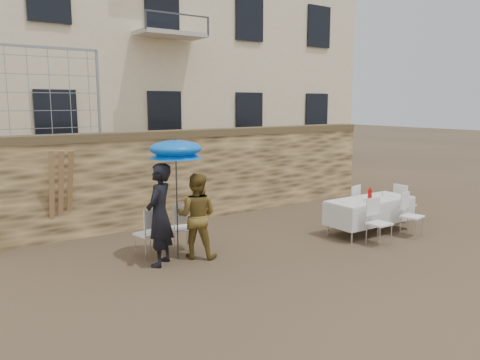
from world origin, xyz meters
TOP-DOWN VIEW (x-y plane):
  - ground at (0.00, 0.00)m, footprint 80.00×80.00m
  - stone_wall at (0.00, 5.00)m, footprint 13.00×0.50m
  - chain_link_fence at (-3.00, 5.00)m, footprint 3.20×0.06m
  - man_suit at (-1.31, 2.25)m, footprint 0.80×0.78m
  - woman_dress at (-0.56, 2.25)m, footprint 0.99×0.98m
  - umbrella at (-0.91, 2.35)m, footprint 0.99×0.99m
  - couple_chair_left at (-1.31, 2.80)m, footprint 0.57×0.57m
  - couple_chair_right at (-0.61, 2.80)m, footprint 0.56×0.56m
  - banquet_table at (3.48, 1.52)m, footprint 2.10×0.85m
  - soda_bottle at (3.28, 1.37)m, footprint 0.09×0.09m
  - table_chair_front_left at (2.88, 0.77)m, footprint 0.48×0.48m
  - table_chair_front_right at (3.98, 0.77)m, footprint 0.57×0.57m
  - table_chair_back at (3.68, 2.32)m, footprint 0.57×0.57m
  - table_chair_side at (4.88, 1.62)m, footprint 0.49×0.49m
  - wood_planks at (-2.28, 4.64)m, footprint 0.70×0.20m

SIDE VIEW (x-z plane):
  - ground at x=0.00m, z-range 0.00..0.00m
  - couple_chair_left at x=-1.31m, z-range 0.00..0.96m
  - couple_chair_right at x=-0.61m, z-range 0.00..0.96m
  - table_chair_front_left at x=2.88m, z-range 0.00..0.96m
  - table_chair_front_right at x=3.98m, z-range 0.00..0.96m
  - table_chair_back at x=3.68m, z-range 0.00..0.96m
  - table_chair_side at x=4.88m, z-range 0.00..0.96m
  - banquet_table at x=3.48m, z-range 0.34..1.12m
  - woman_dress at x=-0.56m, z-range 0.00..1.61m
  - soda_bottle at x=3.28m, z-range 0.77..1.04m
  - man_suit at x=-1.31m, z-range 0.00..1.85m
  - wood_planks at x=-2.28m, z-range 0.00..2.00m
  - stone_wall at x=0.00m, z-range 0.00..2.20m
  - umbrella at x=-0.91m, z-range 0.95..3.08m
  - chain_link_fence at x=-3.00m, z-range 2.20..4.00m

